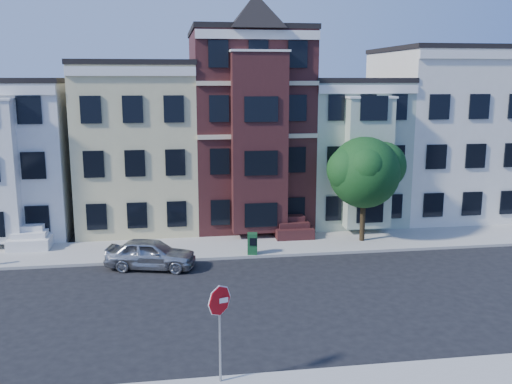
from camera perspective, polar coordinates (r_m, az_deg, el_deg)
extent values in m
plane|color=black|center=(24.67, 3.89, -10.80)|extent=(120.00, 120.00, 0.00)
cube|color=#9E9B93|center=(32.06, 0.77, -5.36)|extent=(60.00, 4.00, 0.15)
cube|color=silver|center=(38.40, -23.65, 3.22)|extent=(8.00, 9.00, 9.00)
cube|color=beige|center=(37.09, -11.66, 4.46)|extent=(7.00, 9.00, 10.00)
cube|color=#3B1818|center=(37.28, -0.86, 6.27)|extent=(7.00, 9.00, 12.00)
cube|color=#A3B49B|center=(38.86, 8.71, 4.12)|extent=(6.00, 9.00, 9.00)
cube|color=silver|center=(41.39, 18.09, 5.52)|extent=(8.00, 9.00, 11.00)
imported|color=#A6A7AC|center=(28.80, -10.48, -6.09)|extent=(4.73, 2.81, 1.51)
cube|color=#1C562C|center=(30.14, -0.36, -5.18)|extent=(0.58, 0.53, 1.14)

